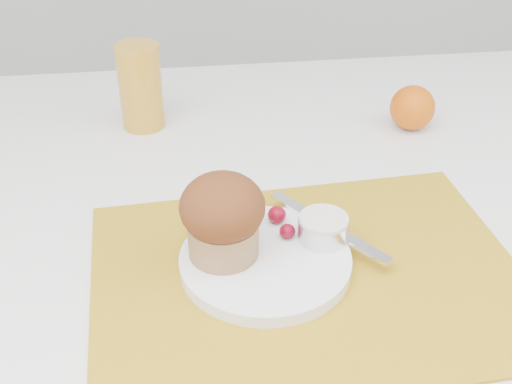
{
  "coord_description": "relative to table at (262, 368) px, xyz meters",
  "views": [
    {
      "loc": [
        -0.1,
        -0.67,
        1.22
      ],
      "look_at": [
        -0.02,
        -0.05,
        0.8
      ],
      "focal_mm": 45.0,
      "sensor_mm": 36.0,
      "label": 1
    }
  ],
  "objects": [
    {
      "name": "table",
      "position": [
        0.0,
        0.0,
        0.0
      ],
      "size": [
        1.2,
        0.8,
        0.75
      ],
      "primitive_type": "cube",
      "color": "white",
      "rests_on": "ground"
    },
    {
      "name": "placemat",
      "position": [
        0.02,
        -0.2,
        0.38
      ],
      "size": [
        0.49,
        0.37,
        0.0
      ],
      "primitive_type": "cube",
      "rotation": [
        0.0,
        0.0,
        0.06
      ],
      "color": "#B78A19",
      "rests_on": "table"
    },
    {
      "name": "plate",
      "position": [
        -0.02,
        -0.18,
        0.39
      ],
      "size": [
        0.19,
        0.19,
        0.02
      ],
      "primitive_type": "cylinder",
      "rotation": [
        0.0,
        0.0,
        -0.01
      ],
      "color": "white",
      "rests_on": "placemat"
    },
    {
      "name": "ramekin",
      "position": [
        0.05,
        -0.16,
        0.41
      ],
      "size": [
        0.06,
        0.06,
        0.02
      ],
      "primitive_type": "cylinder",
      "rotation": [
        0.0,
        0.0,
        0.09
      ],
      "color": "silver",
      "rests_on": "plate"
    },
    {
      "name": "cream",
      "position": [
        0.05,
        -0.16,
        0.42
      ],
      "size": [
        0.06,
        0.06,
        0.01
      ],
      "primitive_type": "cylinder",
      "rotation": [
        0.0,
        0.0,
        0.12
      ],
      "color": "white",
      "rests_on": "ramekin"
    },
    {
      "name": "raspberry_near",
      "position": [
        -0.0,
        -0.12,
        0.4
      ],
      "size": [
        0.02,
        0.02,
        0.02
      ],
      "primitive_type": "ellipsoid",
      "color": "#580210",
      "rests_on": "plate"
    },
    {
      "name": "raspberry_far",
      "position": [
        0.01,
        -0.15,
        0.4
      ],
      "size": [
        0.02,
        0.02,
        0.02
      ],
      "primitive_type": "ellipsoid",
      "color": "#550211",
      "rests_on": "plate"
    },
    {
      "name": "butter_knife",
      "position": [
        0.06,
        -0.14,
        0.4
      ],
      "size": [
        0.11,
        0.15,
        0.0
      ],
      "primitive_type": "cube",
      "rotation": [
        0.0,
        0.0,
        -0.96
      ],
      "color": "white",
      "rests_on": "plate"
    },
    {
      "name": "orange",
      "position": [
        0.24,
        0.12,
        0.41
      ],
      "size": [
        0.07,
        0.07,
        0.07
      ],
      "primitive_type": "sphere",
      "color": "#D95C07",
      "rests_on": "table"
    },
    {
      "name": "juice_glass",
      "position": [
        -0.16,
        0.18,
        0.44
      ],
      "size": [
        0.07,
        0.07,
        0.13
      ],
      "primitive_type": "cylinder",
      "rotation": [
        0.0,
        0.0,
        -0.04
      ],
      "color": "gold",
      "rests_on": "table"
    },
    {
      "name": "muffin",
      "position": [
        -0.07,
        -0.17,
        0.44
      ],
      "size": [
        0.1,
        0.1,
        0.1
      ],
      "color": "#A97D51",
      "rests_on": "plate"
    }
  ]
}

